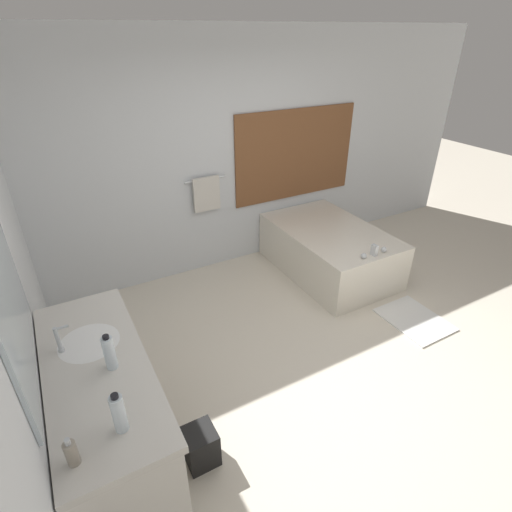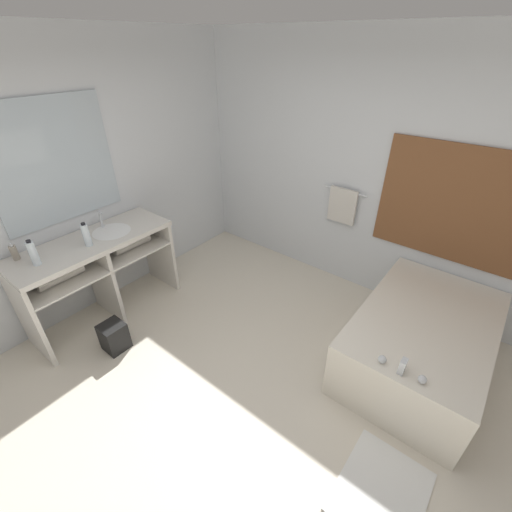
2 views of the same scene
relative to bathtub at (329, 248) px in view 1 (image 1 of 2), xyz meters
The scene contains 11 objects.
ground_plane 1.70m from the bathtub, 124.36° to the right, with size 16.00×16.00×0.00m, color beige.
wall_back_with_blinds 1.62m from the bathtub, 136.98° to the left, with size 7.40×0.13×2.70m.
wall_left_with_mirror 3.61m from the bathtub, 156.51° to the right, with size 0.08×7.40×2.70m.
vanity_counter 3.15m from the bathtub, 155.06° to the right, with size 0.58×1.51×0.92m.
sink_faucet 3.28m from the bathtub, 159.53° to the right, with size 0.09×0.04×0.18m.
bathtub is the anchor object (origin of this frame).
water_bottle_1 3.44m from the bathtub, 146.53° to the right, with size 0.07×0.07×0.24m.
water_bottle_2 3.18m from the bathtub, 152.97° to the right, with size 0.07×0.07×0.24m.
soap_dispenser 3.66m from the bathtub, 147.57° to the right, with size 0.06×0.06×0.16m.
waste_bin 2.84m from the bathtub, 145.66° to the right, with size 0.21×0.21×0.29m.
bath_mat 1.29m from the bathtub, 82.00° to the right, with size 0.53×0.67×0.02m.
Camera 1 is at (-1.91, -1.92, 2.64)m, focal length 28.00 mm.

